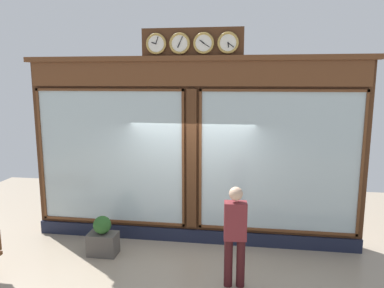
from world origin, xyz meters
name	(u,v)px	position (x,y,z in m)	size (l,w,h in m)	color
shop_facade	(193,151)	(0.00, -0.13, 1.92)	(6.88, 0.42, 4.33)	#4C2B16
pedestrian	(235,233)	(-0.93, 1.55, 0.93)	(0.38, 0.25, 1.69)	#3A1316
planter_box	(103,244)	(1.63, 0.81, 0.22)	(0.56, 0.36, 0.43)	#4C4742
planter_shrub	(102,225)	(1.63, 0.81, 0.61)	(0.34, 0.34, 0.34)	#285623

